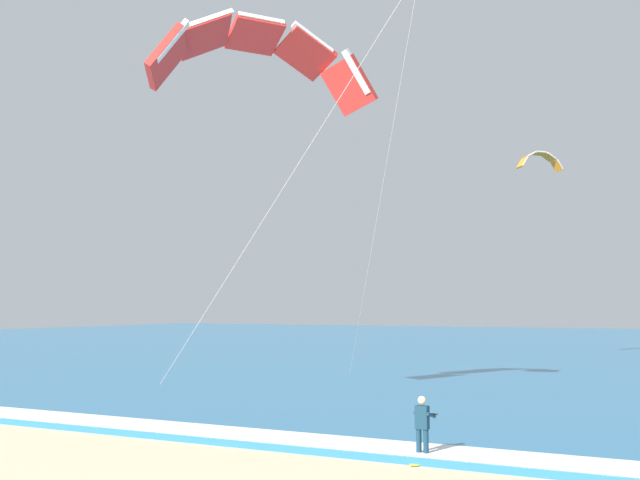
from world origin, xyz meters
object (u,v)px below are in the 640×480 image
(kitesurfer, at_px, (422,425))
(kite_primary, at_px, (260,52))
(surfboard, at_px, (423,461))
(kite_distant, at_px, (540,159))

(kitesurfer, bearing_deg, kite_primary, 144.07)
(surfboard, height_order, kite_distant, kite_distant)
(surfboard, bearing_deg, kite_distant, 94.94)
(kitesurfer, height_order, kite_primary, kite_primary)
(kite_primary, relative_size, kite_distant, 4.40)
(kitesurfer, relative_size, kite_distant, 0.51)
(surfboard, relative_size, kite_distant, 0.43)
(surfboard, bearing_deg, kitesurfer, 85.62)
(surfboard, relative_size, kite_primary, 0.10)
(kite_primary, height_order, kite_distant, kite_primary)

